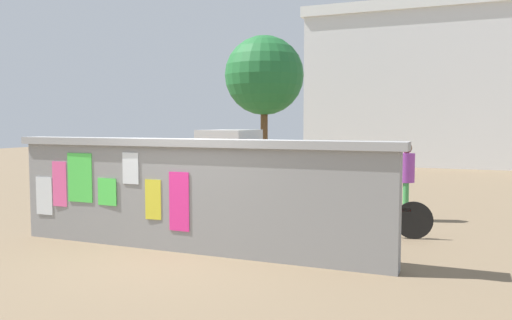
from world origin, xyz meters
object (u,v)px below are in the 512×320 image
at_px(bicycle_far, 277,213).
at_px(motorcycle, 114,202).
at_px(tree_roadside, 264,76).
at_px(bicycle_near, 383,217).
at_px(auto_rickshaw_truck, 266,169).
at_px(person_walking, 406,173).

bearing_deg(bicycle_far, motorcycle, -169.86).
bearing_deg(bicycle_far, tree_roadside, 113.08).
xyz_separation_m(bicycle_near, tree_roadside, (-5.39, 7.95, 3.32)).
distance_m(auto_rickshaw_truck, person_walking, 3.53).
xyz_separation_m(motorcycle, tree_roadside, (-0.29, 8.84, 3.22)).
bearing_deg(auto_rickshaw_truck, bicycle_far, -64.96).
bearing_deg(person_walking, bicycle_near, -95.96).
relative_size(bicycle_near, tree_roadside, 0.33).
height_order(auto_rickshaw_truck, bicycle_near, auto_rickshaw_truck).
distance_m(bicycle_near, bicycle_far, 1.90).
height_order(bicycle_far, tree_roadside, tree_roadside).
bearing_deg(bicycle_near, tree_roadside, 124.15).
height_order(motorcycle, bicycle_near, bicycle_near).
height_order(auto_rickshaw_truck, person_walking, auto_rickshaw_truck).
bearing_deg(tree_roadside, bicycle_near, -55.85).
relative_size(motorcycle, person_walking, 1.17).
xyz_separation_m(auto_rickshaw_truck, bicycle_near, (3.25, -2.63, -0.54)).
relative_size(auto_rickshaw_truck, person_walking, 2.23).
bearing_deg(tree_roadside, person_walking, -47.67).
distance_m(motorcycle, tree_roadside, 9.41).
bearing_deg(tree_roadside, auto_rickshaw_truck, -68.03).
distance_m(motorcycle, bicycle_far, 3.28).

